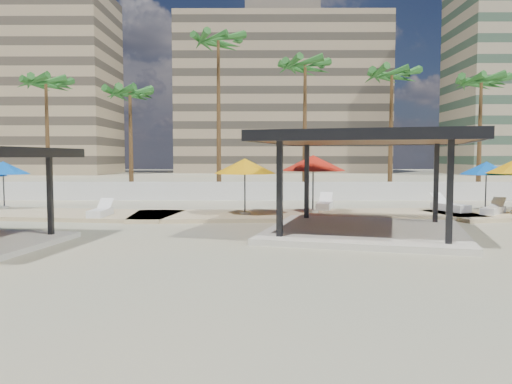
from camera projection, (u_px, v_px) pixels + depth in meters
ground at (264, 242)px, 16.44m from camera, size 200.00×200.00×0.00m
promenade at (304, 214)px, 24.07m from camera, size 44.45×7.97×0.24m
boundary_wall at (262, 191)px, 32.36m from camera, size 56.00×0.30×1.20m
building_west at (9, 83)px, 83.45m from camera, size 34.00×16.00×32.40m
building_mid at (281, 96)px, 93.23m from camera, size 38.00×16.00×30.40m
pavilion_central at (366, 174)px, 18.05m from camera, size 8.85×8.85×3.66m
umbrella_a at (3, 168)px, 25.54m from camera, size 3.14×3.14×2.41m
umbrella_b at (245, 166)px, 22.84m from camera, size 3.02×3.02×2.56m
umbrella_c at (313, 163)px, 23.56m from camera, size 3.24×3.24×2.72m
umbrella_d at (486, 168)px, 25.15m from camera, size 2.71×2.71×2.40m
lounger_a at (101, 212)px, 22.29m from camera, size 0.68×1.94×0.73m
lounger_b at (324, 205)px, 25.50m from camera, size 1.13×2.17×0.78m
lounger_c at (449, 207)px, 24.43m from camera, size 1.45×2.30×0.83m
lounger_d at (493, 210)px, 23.24m from camera, size 1.72×1.82×0.72m
palm_b at (46, 87)px, 34.65m from camera, size 3.00×3.00×8.81m
palm_c at (130, 97)px, 34.06m from camera, size 3.00×3.00×8.03m
palm_d at (218, 48)px, 34.59m from camera, size 3.00×3.00×11.72m
palm_e at (305, 71)px, 34.17m from camera, size 3.00×3.00×9.91m
palm_f at (392, 79)px, 34.37m from camera, size 3.00×3.00×9.34m
palm_g at (481, 86)px, 33.98m from camera, size 3.00×3.00×8.80m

